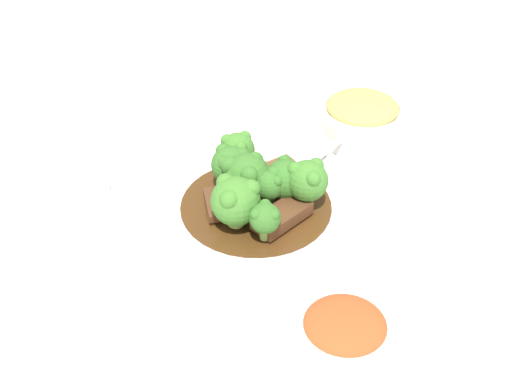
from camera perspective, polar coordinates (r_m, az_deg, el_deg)
ground_plane at (r=0.79m, az=0.00°, el=-1.93°), size 4.00×4.00×0.00m
main_plate at (r=0.79m, az=0.00°, el=-1.37°), size 0.27×0.27×0.02m
beef_strip_0 at (r=0.81m, az=2.60°, el=1.28°), size 0.05×0.06×0.01m
beef_strip_1 at (r=0.77m, az=-3.03°, el=-0.96°), size 0.05×0.06×0.01m
beef_strip_2 at (r=0.75m, az=2.09°, el=-1.93°), size 0.07×0.03×0.01m
broccoli_floret_0 at (r=0.76m, az=4.14°, el=0.97°), size 0.05×0.05×0.05m
broccoli_floret_1 at (r=0.72m, az=0.72°, el=-2.07°), size 0.03×0.03×0.04m
broccoli_floret_2 at (r=0.79m, az=-2.05°, el=2.23°), size 0.04×0.04×0.05m
broccoli_floret_3 at (r=0.81m, az=-1.48°, el=3.44°), size 0.04×0.04×0.05m
broccoli_floret_4 at (r=0.76m, az=1.00°, el=0.58°), size 0.03×0.03×0.04m
broccoli_floret_5 at (r=0.73m, az=-1.66°, el=-0.65°), size 0.05×0.05×0.06m
broccoli_floret_6 at (r=0.77m, az=-0.90°, el=1.24°), size 0.05×0.05×0.06m
broccoli_floret_7 at (r=0.77m, az=2.30°, el=1.12°), size 0.04×0.04×0.05m
serving_spoon at (r=0.83m, az=3.80°, el=2.31°), size 0.22×0.05×0.01m
side_bowl_kimchi at (r=0.65m, az=7.05°, el=-11.18°), size 0.10×0.10×0.04m
side_bowl_appetizer at (r=0.92m, az=8.45°, el=5.98°), size 0.12×0.12×0.05m
sauce_dish at (r=0.84m, az=-14.26°, el=0.10°), size 0.08×0.08×0.01m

